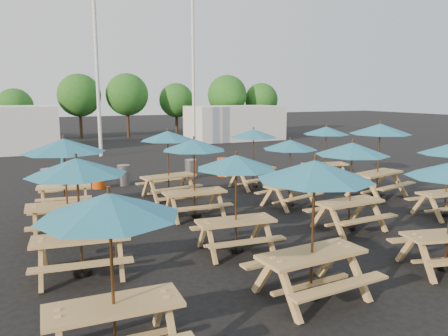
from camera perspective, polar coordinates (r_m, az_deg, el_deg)
name	(u,v)px	position (r m, az deg, el deg)	size (l,w,h in m)	color
ground	(245,211)	(13.49, 2.70, -5.59)	(120.00, 120.00, 0.00)	black
picnic_unit_0	(110,217)	(5.87, -14.72, -6.21)	(1.94, 1.94, 2.32)	#B0814E
picnic_unit_1	(77,175)	(8.80, -18.64, -0.86)	(2.12, 2.12, 2.37)	#B0814E
picnic_unit_2	(64,152)	(11.40, -20.16, 1.92)	(2.11, 2.11, 2.50)	#B0814E
picnic_unit_3	(64,180)	(14.65, -20.21, -1.54)	(1.77, 1.59, 2.07)	#B0814E
picnic_unit_4	(315,180)	(7.54, 11.75, -1.55)	(2.12, 2.12, 2.48)	#B0814E
picnic_unit_5	(236,169)	(9.63, 1.60, -0.10)	(1.95, 1.95, 2.25)	#B0814E
picnic_unit_6	(194,150)	(12.48, -3.94, 2.33)	(1.91, 1.91, 2.30)	#B0814E
picnic_unit_7	(168,140)	(14.93, -7.35, 3.59)	(2.12, 2.12, 2.33)	#B0814E
picnic_unit_9	(352,155)	(11.69, 16.37, 1.64)	(1.98, 1.98, 2.34)	#B0814E
picnic_unit_10	(290,149)	(13.84, 8.62, 2.44)	(2.11, 2.11, 2.15)	#B0814E
picnic_unit_11	(254,137)	(16.47, 3.88, 4.00)	(2.14, 2.14, 2.26)	#B0814E
picnic_unit_14	(380,134)	(15.87, 19.70, 4.20)	(2.49, 2.49, 2.57)	#B0814E
picnic_unit_15	(326,134)	(17.97, 13.19, 4.30)	(2.20, 2.20, 2.27)	#B0814E
waste_bin_0	(48,179)	(17.55, -22.02, -1.37)	(0.49, 0.49, 0.79)	gray
waste_bin_1	(98,178)	(17.20, -16.09, -1.26)	(0.49, 0.49, 0.79)	#CB450B
waste_bin_2	(124,175)	(17.55, -12.96, -0.91)	(0.49, 0.49, 0.79)	gray
waste_bin_3	(191,169)	(18.55, -4.37, -0.12)	(0.49, 0.49, 0.79)	gray
waste_bin_4	(223,167)	(18.95, -0.17, 0.12)	(0.49, 0.49, 0.79)	#CB450B
mast_0	(96,49)	(25.95, -16.37, 14.74)	(0.20, 0.20, 12.00)	silver
mast_1	(193,56)	(29.57, -4.05, 14.43)	(0.20, 0.20, 12.00)	silver
event_tent_1	(234,123)	(34.10, 1.35, 5.92)	(7.00, 4.00, 2.60)	silver
tree_2	(15,106)	(35.19, -25.67, 7.25)	(2.59, 2.59, 3.93)	#382314
tree_3	(79,95)	(36.49, -18.38, 9.00)	(3.36, 3.36, 5.09)	#382314
tree_4	(127,95)	(36.65, -12.55, 9.34)	(3.41, 3.41, 5.17)	#382314
tree_5	(176,100)	(38.22, -6.25, 8.79)	(2.94, 2.94, 4.45)	#382314
tree_6	(227,95)	(38.07, 0.42, 9.52)	(3.38, 3.38, 5.13)	#382314
tree_7	(261,100)	(39.67, 4.89, 8.87)	(2.95, 2.95, 4.48)	#382314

